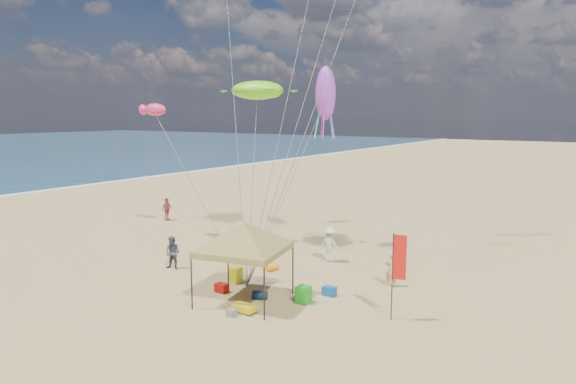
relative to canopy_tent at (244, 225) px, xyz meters
name	(u,v)px	position (x,y,z in m)	size (l,w,h in m)	color
ground	(249,293)	(-0.43, 0.80, -3.19)	(280.00, 280.00, 0.00)	tan
canopy_tent	(244,225)	(0.00, 0.00, 0.00)	(6.04, 6.04, 3.83)	black
feather_flag	(398,263)	(5.91, 1.55, -0.98)	(0.50, 0.13, 3.33)	black
cooler_red	(222,288)	(-1.48, 0.27, -3.00)	(0.54, 0.38, 0.38)	#A7130D
cooler_blue	(329,291)	(2.56, 2.50, -3.00)	(0.54, 0.38, 0.38)	#114C90
bag_navy	(260,295)	(0.40, 0.49, -3.01)	(0.36, 0.36, 0.60)	#0C1C38
bag_orange	(272,267)	(-1.48, 3.94, -3.01)	(0.36, 0.36, 0.60)	orange
chair_green	(303,295)	(2.11, 1.16, -2.84)	(0.50, 0.50, 0.70)	#1C911A
chair_yellow	(236,275)	(-1.85, 1.64, -2.84)	(0.50, 0.50, 0.70)	yellow
crate_grey	(232,313)	(0.60, -1.52, -3.05)	(0.34, 0.30, 0.28)	slate
beach_cart	(244,308)	(0.76, -0.98, -2.99)	(0.90, 0.50, 0.24)	gold
person_near_a	(392,269)	(4.25, 5.06, -2.40)	(0.57, 0.38, 1.57)	tan
person_near_b	(173,253)	(-5.68, 1.44, -2.37)	(0.79, 0.62, 1.64)	#39424E
person_near_c	(330,245)	(0.11, 6.87, -2.27)	(1.18, 0.68, 1.83)	beige
person_far_a	(167,209)	(-14.69, 9.37, -2.36)	(0.97, 0.40, 1.66)	#A84640
turtle_kite	(257,90)	(-5.34, 7.94, 5.72)	(3.19, 2.55, 1.06)	#6DF417
fish_kite	(155,110)	(-11.22, 5.58, 4.64)	(1.67, 0.83, 0.74)	#E4336E
squid_kite	(326,93)	(-1.69, 9.37, 5.52)	(1.14, 1.14, 2.98)	#A53FD8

